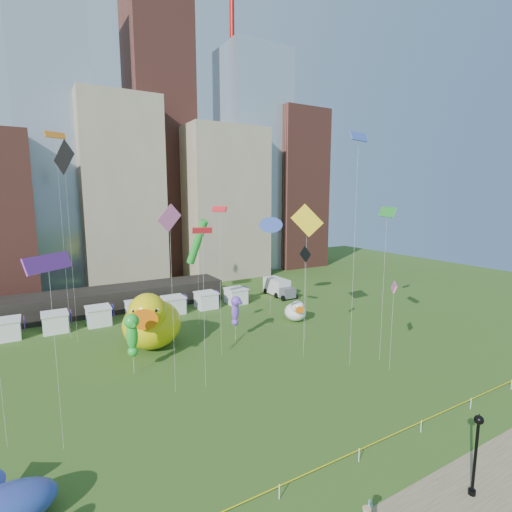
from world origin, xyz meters
TOP-DOWN VIEW (x-y plane):
  - ground at (0.00, 0.00)m, footprint 160.00×160.00m
  - skyline at (2.25, 61.06)m, footprint 101.00×23.00m
  - crane_right at (30.89, 64.00)m, footprint 23.00×1.00m
  - pavilion at (-4.00, 42.00)m, footprint 38.00×6.00m
  - vendor_tents at (1.02, 36.00)m, footprint 33.24×2.80m
  - caution_tape at (0.00, 0.00)m, footprint 50.00×0.06m
  - big_duck at (-0.18, 24.73)m, footprint 8.76×9.51m
  - small_duck at (18.89, 24.34)m, footprint 3.75×4.24m
  - seahorse_green at (-3.35, 19.39)m, footprint 1.54×1.85m
  - seahorse_purple at (8.77, 22.15)m, footprint 1.41×1.63m
  - lamppost at (9.45, -5.17)m, footprint 0.51×0.51m
  - box_truck at (24.29, 36.59)m, footprint 2.75×6.57m
  - toddler at (3.57, -3.20)m, footprint 0.27×0.20m
  - kite_0 at (1.41, 13.61)m, footprint 1.63×0.65m
  - kite_1 at (17.88, 7.83)m, footprint 1.91×1.90m
  - kite_2 at (-7.06, 30.65)m, footprint 1.80×3.29m
  - kite_3 at (7.26, 29.56)m, footprint 2.40×3.56m
  - kite_5 at (17.40, 28.31)m, footprint 2.08×1.09m
  - kite_6 at (-7.63, 32.35)m, footprint 2.13×1.20m
  - kite_7 at (-9.90, 10.66)m, footprint 2.80×2.59m
  - kite_8 at (5.51, 19.09)m, footprint 0.96×1.78m
  - kite_9 at (-1.08, 14.28)m, footprint 2.17×0.64m
  - kite_10 at (12.79, 14.64)m, footprint 1.72×0.41m
  - kite_11 at (18.75, 9.83)m, footprint 1.67×2.99m
  - kite_12 at (15.55, 18.03)m, footprint 2.56×2.63m
  - kite_13 at (15.39, 10.57)m, footprint 2.49×0.93m

SIDE VIEW (x-z plane):
  - ground at x=0.00m, z-range 0.00..0.00m
  - toddler at x=3.57m, z-range 0.02..0.79m
  - caution_tape at x=0.00m, z-range 0.23..1.13m
  - vendor_tents at x=1.02m, z-range -0.09..2.31m
  - small_duck at x=18.89m, z-range -0.12..2.85m
  - box_truck at x=24.29m, z-range 0.04..2.82m
  - pavilion at x=-4.00m, z-range 0.00..3.20m
  - lamppost at x=9.45m, z-range 0.55..5.44m
  - big_duck at x=-0.18m, z-range -0.27..6.35m
  - seahorse_purple at x=8.77m, z-range 1.19..6.45m
  - seahorse_green at x=-3.35m, z-range 1.22..7.08m
  - kite_1 at x=17.88m, z-range 3.87..12.43m
  - kite_10 at x=12.79m, z-range 4.62..16.24m
  - kite_3 at x=7.26m, z-range 3.92..17.65m
  - kite_7 at x=-9.90m, z-range 5.93..18.90m
  - kite_5 at x=17.40m, z-range 5.76..19.44m
  - kite_0 at x=1.41m, z-range 6.49..20.45m
  - kite_12 at x=15.55m, z-range 5.89..21.54m
  - kite_9 at x=-1.08m, z-range 6.47..22.36m
  - kite_11 at x=18.75m, z-range 7.18..22.65m
  - kite_8 at x=5.51m, z-range 7.22..22.72m
  - kite_2 at x=-7.06m, z-range 9.08..31.48m
  - skyline at x=2.25m, z-range -12.56..55.44m
  - kite_13 at x=15.39m, z-range 10.42..32.56m
  - kite_6 at x=-7.63m, z-range 10.95..34.28m
  - crane_right at x=30.89m, z-range 8.90..84.90m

